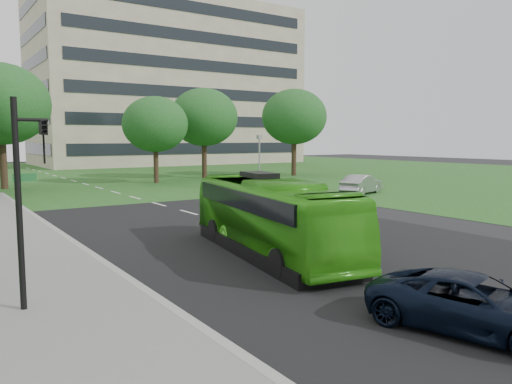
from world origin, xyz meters
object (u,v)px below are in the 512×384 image
Objects in this scene: tree_park_c at (155,124)px; suv at (474,304)px; tree_park_e at (294,117)px; camera_pole at (259,154)px; bus at (270,217)px; tree_park_b at (0,104)px; office_building at (168,85)px; tree_park_d at (204,117)px; traffic_light at (25,189)px; sedan at (362,184)px.

suv is at bearing -102.67° from tree_park_c.
tree_park_e reaches higher than camera_pole.
tree_park_e is 1.00× the size of bus.
tree_park_b is at bearing 171.81° from tree_park_c.
office_building is at bearing 54.16° from suv.
camera_pole is (16.34, -11.33, -3.84)m from tree_park_b.
tree_park_e is at bearing -13.85° from tree_park_d.
tree_park_e is 43.31m from traffic_light.
traffic_light reaches higher than suv.
bus is at bearing -105.00° from tree_park_c.
tree_park_e is at bearing 1.63° from tree_park_c.
office_building is at bearing 72.08° from tree_park_d.
traffic_light is at bearing 99.53° from sedan.
tree_park_d is 0.97× the size of bus.
camera_pole is (11.94, 18.25, 1.42)m from bus.
camera_pole is (-11.25, -10.06, -3.49)m from tree_park_e.
tree_park_c is at bearing 50.09° from traffic_light.
tree_park_b is (-28.29, -32.54, -5.97)m from office_building.
sedan reaches higher than suv.
tree_park_c is 29.11m from bus.
tree_park_e is at bearing -2.62° from tree_park_b.
suv is (-16.66, -19.36, -0.11)m from sedan.
tree_park_d is 2.14× the size of suv.
office_building is 4.14× the size of tree_park_b.
tree_park_c is 15.77m from tree_park_e.
tree_park_e is at bearing -42.47° from sedan.
tree_park_c reaches higher than camera_pole.
tree_park_e reaches higher than sedan.
tree_park_b is 2.32× the size of camera_pole.
camera_pole is at bearing 32.75° from traffic_light.
camera_pole is at bearing -105.25° from office_building.
traffic_light reaches higher than sedan.
tree_park_c is at bearing 60.76° from suv.
suv is at bearing -123.30° from tree_park_e.
suv is at bearing -109.27° from office_building.
tree_park_e is (15.73, 0.45, 1.04)m from tree_park_c.
camera_pole reaches higher than suv.
tree_park_c reaches higher than bus.
sedan is at bearing 16.40° from traffic_light.
tree_park_b is 31.75m from traffic_light.
sedan is at bearing 32.71° from suv.
tree_park_d is (6.26, 2.78, 0.85)m from tree_park_c.
tree_park_d is 2.13× the size of sedan.
tree_park_b reaches higher than bus.
tree_park_e is 19.05m from sedan.
office_building reaches higher than tree_park_c.
bus is (-23.90, -62.12, -11.23)m from office_building.
tree_park_e is at bearing 60.53° from bus.
tree_park_d is 20.00m from sedan.
office_building is 46.51m from camera_pole.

